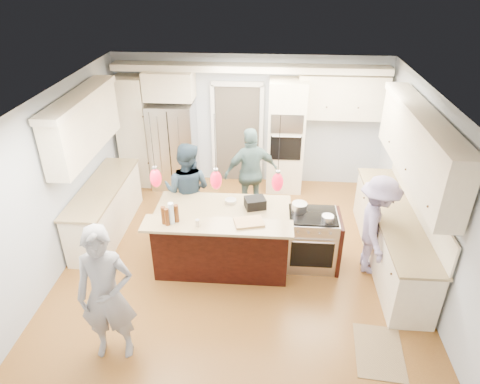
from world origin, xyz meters
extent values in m
plane|color=#9F6B2B|center=(0.00, 0.00, 0.00)|extent=(6.00, 6.00, 0.00)
cube|color=#B2BCC6|center=(0.00, 3.00, 1.35)|extent=(5.50, 0.04, 2.70)
cube|color=#B2BCC6|center=(0.00, -3.00, 1.35)|extent=(5.50, 0.04, 2.70)
cube|color=#B2BCC6|center=(-2.75, 0.00, 1.35)|extent=(0.04, 6.00, 2.70)
cube|color=#B2BCC6|center=(2.75, 0.00, 1.35)|extent=(0.04, 6.00, 2.70)
cube|color=white|center=(0.00, 0.00, 2.70)|extent=(5.50, 6.00, 0.04)
cube|color=#B7B7BC|center=(-1.55, 2.64, 0.90)|extent=(0.90, 0.70, 1.80)
cube|color=#F6EBC7|center=(0.75, 2.67, 1.15)|extent=(0.72, 0.64, 2.30)
cube|color=black|center=(0.75, 2.34, 1.55)|extent=(0.60, 0.02, 0.35)
cube|color=black|center=(0.75, 2.34, 1.05)|extent=(0.60, 0.02, 0.50)
cylinder|color=#B7B7BC|center=(0.75, 2.31, 1.30)|extent=(0.55, 0.02, 0.02)
cube|color=#F6EBC7|center=(-2.35, 2.70, 1.15)|extent=(0.60, 0.58, 2.30)
cube|color=#F6EBC7|center=(-1.55, 2.70, 2.15)|extent=(0.95, 0.58, 0.55)
cube|color=#F6EBC7|center=(1.80, 2.82, 1.95)|extent=(1.70, 0.35, 0.85)
cube|color=beige|center=(0.00, 2.80, 2.48)|extent=(5.30, 0.38, 0.12)
cube|color=#4C443A|center=(-0.25, 2.99, 1.05)|extent=(0.90, 0.06, 2.10)
cube|color=white|center=(-0.25, 2.95, 2.13)|extent=(1.04, 0.06, 0.10)
cube|color=#F6EBC7|center=(2.40, 0.30, 0.44)|extent=(0.60, 3.00, 0.88)
cube|color=#CCB77F|center=(2.40, 0.30, 0.90)|extent=(0.64, 3.05, 0.04)
cube|color=#F6EBC7|center=(2.52, 0.30, 1.98)|extent=(0.35, 3.00, 0.85)
cube|color=beige|center=(2.51, 0.30, 2.46)|extent=(0.37, 3.10, 0.10)
cube|color=#F6EBC7|center=(-2.40, 0.80, 0.44)|extent=(0.60, 2.20, 0.88)
cube|color=#CCB77F|center=(-2.40, 0.80, 0.90)|extent=(0.64, 2.25, 0.04)
cube|color=#F6EBC7|center=(-2.52, 0.80, 1.98)|extent=(0.35, 2.20, 0.85)
cube|color=beige|center=(-2.51, 0.80, 2.46)|extent=(0.37, 2.30, 0.10)
cube|color=black|center=(-0.25, 0.15, 0.44)|extent=(2.00, 1.00, 0.88)
cube|color=#CCB77F|center=(-0.25, 0.15, 0.90)|extent=(2.10, 1.10, 0.04)
cube|color=black|center=(-0.25, -0.41, 0.54)|extent=(2.00, 0.12, 1.08)
cube|color=#CCB77F|center=(-0.25, -0.55, 1.10)|extent=(2.10, 0.42, 0.04)
cube|color=black|center=(0.24, 0.29, 1.00)|extent=(0.37, 0.33, 0.16)
cube|color=#B7B7BC|center=(1.13, 0.15, 0.45)|extent=(0.76, 0.66, 0.90)
cube|color=black|center=(1.13, -0.19, 0.40)|extent=(0.65, 0.01, 0.45)
cube|color=black|center=(1.13, 0.15, 0.91)|extent=(0.72, 0.59, 0.02)
cube|color=black|center=(1.54, 0.15, 0.44)|extent=(0.06, 0.71, 0.88)
cylinder|color=black|center=(-1.05, -0.51, 2.33)|extent=(0.01, 0.01, 0.75)
ellipsoid|color=red|center=(-1.05, -0.51, 1.80)|extent=(0.15, 0.15, 0.26)
cylinder|color=black|center=(-0.25, -0.51, 2.33)|extent=(0.01, 0.01, 0.75)
ellipsoid|color=red|center=(-0.25, -0.51, 1.80)|extent=(0.15, 0.15, 0.26)
cylinder|color=black|center=(0.55, -0.51, 2.33)|extent=(0.01, 0.01, 0.75)
ellipsoid|color=red|center=(0.55, -0.51, 1.80)|extent=(0.15, 0.15, 0.26)
imported|color=gray|center=(-1.40, -1.80, 0.92)|extent=(0.72, 0.51, 1.84)
imported|color=#273B4D|center=(-0.93, 0.85, 0.86)|extent=(0.92, 0.77, 1.72)
imported|color=slate|center=(0.12, 1.59, 0.86)|extent=(1.09, 0.72, 1.72)
imported|color=#877BA5|center=(2.07, 0.07, 0.81)|extent=(0.71, 1.10, 1.62)
cube|color=#927C50|center=(1.90, -1.58, 0.01)|extent=(0.66, 0.91, 0.01)
cylinder|color=silver|center=(-0.88, -0.55, 1.28)|extent=(0.10, 0.10, 0.32)
cylinder|color=#4E260D|center=(-0.98, -0.56, 1.25)|extent=(0.07, 0.07, 0.26)
cylinder|color=#4E260D|center=(-0.93, -0.59, 1.25)|extent=(0.08, 0.08, 0.26)
cylinder|color=#4E260D|center=(-0.82, -0.50, 1.25)|extent=(0.08, 0.08, 0.26)
cylinder|color=#B7B7BC|center=(-0.51, -0.60, 1.17)|extent=(0.07, 0.07, 0.11)
cube|color=tan|center=(0.18, -0.47, 1.14)|extent=(0.45, 0.37, 0.03)
cylinder|color=#B7B7BC|center=(0.92, 0.23, 0.99)|extent=(0.23, 0.23, 0.14)
cylinder|color=#B7B7BC|center=(1.33, -0.02, 0.96)|extent=(0.18, 0.18, 0.09)
camera|label=1|loc=(0.43, -5.41, 4.40)|focal=32.00mm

